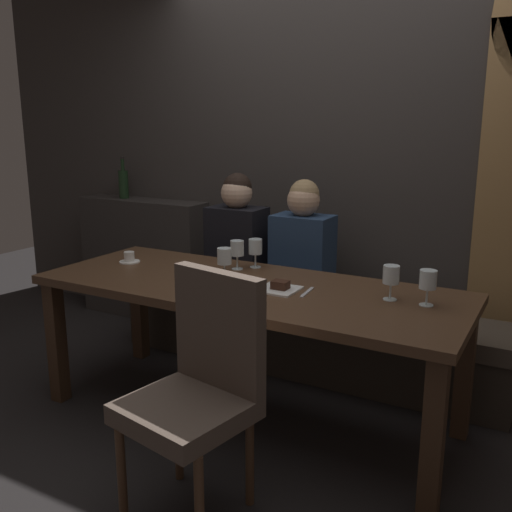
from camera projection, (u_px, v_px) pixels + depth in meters
name	position (u px, v px, depth m)	size (l,w,h in m)	color
ground	(248.00, 416.00, 3.07)	(9.00, 9.00, 0.00)	black
back_wall_tiled	(339.00, 129.00, 3.76)	(6.00, 0.12, 3.00)	#383330
back_counter	(145.00, 258.00, 4.58)	(1.10, 0.28, 0.95)	#2F2B29
dining_table	(247.00, 301.00, 2.92)	(2.20, 0.84, 0.74)	#412B1C
banquette_bench	(303.00, 335.00, 3.61)	(2.50, 0.44, 0.45)	#312A23
chair_near_side	(200.00, 380.00, 2.23)	(0.52, 0.52, 0.98)	#4C3321
diner_redhead	(237.00, 237.00, 3.69)	(0.36, 0.24, 0.78)	black
diner_bearded	(303.00, 244.00, 3.51)	(0.36, 0.24, 0.76)	navy
wine_bottle_dark_red	(124.00, 183.00, 4.51)	(0.08, 0.08, 0.33)	black
wine_glass_end_right	(237.00, 249.00, 3.16)	(0.08, 0.08, 0.16)	silver
wine_glass_center_front	(391.00, 276.00, 2.62)	(0.08, 0.08, 0.16)	silver
wine_glass_near_left	(224.00, 257.00, 2.97)	(0.08, 0.08, 0.16)	silver
wine_glass_near_right	(428.00, 281.00, 2.54)	(0.08, 0.08, 0.16)	silver
wine_glass_far_left	(255.00, 247.00, 3.20)	(0.08, 0.08, 0.16)	silver
espresso_cup	(129.00, 258.00, 3.34)	(0.12, 0.12, 0.06)	white
dessert_plate	(279.00, 288.00, 2.78)	(0.19, 0.19, 0.05)	white
fork_on_table	(307.00, 292.00, 2.75)	(0.02, 0.17, 0.01)	silver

